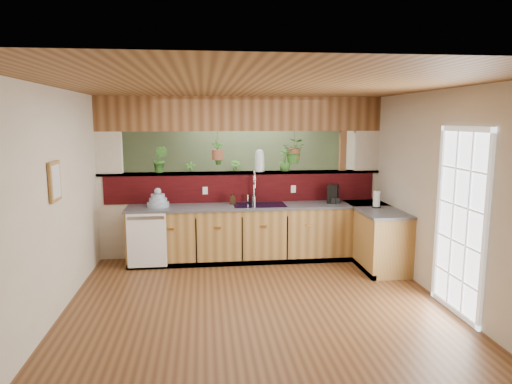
{
  "coord_description": "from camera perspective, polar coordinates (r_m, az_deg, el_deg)",
  "views": [
    {
      "loc": [
        -0.62,
        -6.07,
        2.23
      ],
      "look_at": [
        0.16,
        0.7,
        1.15
      ],
      "focal_mm": 32.0,
      "sensor_mm": 36.0,
      "label": 1
    }
  ],
  "objects": [
    {
      "name": "hanging_plant_b",
      "position": [
        7.57,
        4.83,
        6.45
      ],
      "size": [
        0.47,
        0.44,
        0.53
      ],
      "color": "brown",
      "rests_on": "header_beam"
    },
    {
      "name": "coffee_maker",
      "position": [
        7.48,
        9.63,
        -0.32
      ],
      "size": [
        0.16,
        0.26,
        0.29
      ],
      "rotation": [
        0.0,
        0.0,
        -0.43
      ],
      "color": "black",
      "rests_on": "countertop"
    },
    {
      "name": "dish_stack",
      "position": [
        7.19,
        -12.15,
        -1.11
      ],
      "size": [
        0.34,
        0.34,
        0.3
      ],
      "color": "#8B9CB3",
      "rests_on": "countertop"
    },
    {
      "name": "glass_jar",
      "position": [
        7.5,
        0.44,
        3.97
      ],
      "size": [
        0.16,
        0.16,
        0.36
      ],
      "color": "silver",
      "rests_on": "pass_through_ledge"
    },
    {
      "name": "hanging_plant_a",
      "position": [
        7.43,
        -4.83,
        5.93
      ],
      "size": [
        0.25,
        0.2,
        0.52
      ],
      "color": "brown",
      "rests_on": "header_beam"
    },
    {
      "name": "paper_towel",
      "position": [
        7.21,
        14.84,
        -0.93
      ],
      "size": [
        0.13,
        0.13,
        0.27
      ],
      "color": "black",
      "rests_on": "countertop"
    },
    {
      "name": "pass_through_partition",
      "position": [
        7.52,
        -1.59,
        1.06
      ],
      "size": [
        4.6,
        0.21,
        2.6
      ],
      "color": "beige",
      "rests_on": "ground"
    },
    {
      "name": "pass_through_ledge",
      "position": [
        7.49,
        -1.82,
        2.41
      ],
      "size": [
        4.6,
        0.21,
        0.04
      ],
      "primitive_type": "cube",
      "color": "brown",
      "rests_on": "ground"
    },
    {
      "name": "header_beam",
      "position": [
        7.44,
        -1.86,
        9.73
      ],
      "size": [
        4.6,
        0.15,
        0.55
      ],
      "primitive_type": "cube",
      "color": "brown",
      "rests_on": "ground"
    },
    {
      "name": "ceiling",
      "position": [
        6.11,
        -0.79,
        12.48
      ],
      "size": [
        4.6,
        7.0,
        0.01
      ],
      "primitive_type": "cube",
      "color": "brown",
      "rests_on": "ground"
    },
    {
      "name": "french_door",
      "position": [
        5.7,
        24.1,
        -3.74
      ],
      "size": [
        0.06,
        1.02,
        2.16
      ],
      "primitive_type": "cube",
      "color": "white",
      "rests_on": "ground"
    },
    {
      "name": "sage_backwall",
      "position": [
        9.61,
        -2.88,
        3.45
      ],
      "size": [
        4.55,
        0.02,
        2.55
      ],
      "primitive_type": "cube",
      "color": "#506444",
      "rests_on": "ground"
    },
    {
      "name": "shelf_plant_a",
      "position": [
        9.38,
        -8.19,
        2.53
      ],
      "size": [
        0.23,
        0.17,
        0.41
      ],
      "primitive_type": "imported",
      "rotation": [
        0.0,
        0.0,
        -0.12
      ],
      "color": "#326A24",
      "rests_on": "shelving_console"
    },
    {
      "name": "shelf_plant_b",
      "position": [
        9.4,
        -2.61,
        2.68
      ],
      "size": [
        0.29,
        0.29,
        0.43
      ],
      "primitive_type": "imported",
      "rotation": [
        0.0,
        0.0,
        0.23
      ],
      "color": "#326A24",
      "rests_on": "shelving_console"
    },
    {
      "name": "dishwasher",
      "position": [
        7.01,
        -13.5,
        -5.9
      ],
      "size": [
        0.58,
        0.03,
        0.82
      ],
      "color": "white",
      "rests_on": "ground"
    },
    {
      "name": "wall_right",
      "position": [
        6.8,
        18.91,
        0.65
      ],
      "size": [
        0.02,
        7.0,
        2.6
      ],
      "primitive_type": "cube",
      "color": "beige",
      "rests_on": "ground"
    },
    {
      "name": "framed_print",
      "position": [
        5.56,
        -23.84,
        1.21
      ],
      "size": [
        0.04,
        0.35,
        0.45
      ],
      "color": "olive",
      "rests_on": "wall_left"
    },
    {
      "name": "faucet",
      "position": [
        7.31,
        -0.27,
        0.78
      ],
      "size": [
        0.23,
        0.23,
        0.53
      ],
      "color": "#B7B7B2",
      "rests_on": "countertop"
    },
    {
      "name": "ledge_plant_left",
      "position": [
        7.48,
        -11.88,
        4.02
      ],
      "size": [
        0.28,
        0.24,
        0.43
      ],
      "primitive_type": "imported",
      "rotation": [
        0.0,
        0.0,
        -0.25
      ],
      "color": "#326A24",
      "rests_on": "pass_through_ledge"
    },
    {
      "name": "wall_back",
      "position": [
        9.63,
        -2.89,
        3.46
      ],
      "size": [
        4.6,
        0.02,
        2.6
      ],
      "primitive_type": "cube",
      "color": "beige",
      "rests_on": "ground"
    },
    {
      "name": "navy_sink",
      "position": [
        7.24,
        0.43,
        -2.22
      ],
      "size": [
        0.82,
        0.5,
        0.18
      ],
      "color": "black",
      "rests_on": "countertop"
    },
    {
      "name": "soap_dispenser",
      "position": [
        7.27,
        -2.95,
        -0.79
      ],
      "size": [
        0.09,
        0.09,
        0.19
      ],
      "primitive_type": "imported",
      "rotation": [
        0.0,
        0.0,
        -0.03
      ],
      "color": "#352213",
      "rests_on": "countertop"
    },
    {
      "name": "wall_front",
      "position": [
        2.8,
        6.66,
        -10.46
      ],
      "size": [
        4.6,
        0.02,
        2.6
      ],
      "primitive_type": "cube",
      "color": "beige",
      "rests_on": "ground"
    },
    {
      "name": "countertop",
      "position": [
        7.31,
        5.12,
        -5.14
      ],
      "size": [
        4.14,
        1.52,
        0.9
      ],
      "color": "olive",
      "rests_on": "ground"
    },
    {
      "name": "wall_left",
      "position": [
        6.37,
        -21.83,
        -0.05
      ],
      "size": [
        0.02,
        7.0,
        2.6
      ],
      "primitive_type": "cube",
      "color": "beige",
      "rests_on": "ground"
    },
    {
      "name": "floor_plant",
      "position": [
        8.75,
        2.32,
        -3.19
      ],
      "size": [
        0.86,
        0.81,
        0.76
      ],
      "primitive_type": "imported",
      "rotation": [
        0.0,
        0.0,
        0.39
      ],
      "color": "#326A24",
      "rests_on": "ground"
    },
    {
      "name": "ledge_plant_right",
      "position": [
        7.57,
        3.63,
        3.98
      ],
      "size": [
        0.24,
        0.24,
        0.36
      ],
      "primitive_type": "imported",
      "rotation": [
        0.0,
        0.0,
        -0.21
      ],
      "color": "#326A24",
      "rests_on": "pass_through_ledge"
    },
    {
      "name": "ground",
      "position": [
        6.49,
        -0.74,
        -11.08
      ],
      "size": [
        4.6,
        7.0,
        0.01
      ],
      "primitive_type": "cube",
      "color": "brown",
      "rests_on": "ground"
    },
    {
      "name": "shelving_console",
      "position": [
        9.48,
        -4.59,
        -1.53
      ],
      "size": [
        1.49,
        0.77,
        0.96
      ],
      "primitive_type": "cube",
      "rotation": [
        0.0,
        0.0,
        -0.28
      ],
      "color": "black",
      "rests_on": "ground"
    }
  ]
}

